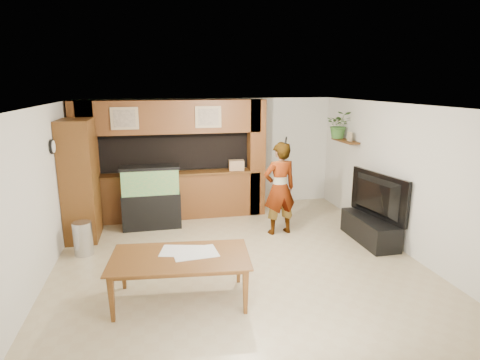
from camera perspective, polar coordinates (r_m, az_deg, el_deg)
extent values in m
plane|color=tan|center=(6.97, -0.46, -11.35)|extent=(6.50, 6.50, 0.00)
plane|color=white|center=(6.33, -0.50, 10.52)|extent=(6.50, 6.50, 0.00)
plane|color=beige|center=(9.67, -4.33, 3.79)|extent=(6.00, 0.00, 6.00)
plane|color=beige|center=(6.64, -26.78, -2.19)|extent=(0.00, 6.50, 6.50)
plane|color=beige|center=(7.69, 22.00, 0.28)|extent=(0.00, 6.50, 6.50)
cube|color=brown|center=(8.99, -9.24, -2.34)|extent=(3.80, 0.35, 1.00)
cube|color=brown|center=(8.86, -9.37, 0.90)|extent=(3.80, 0.43, 0.04)
cube|color=brown|center=(8.68, -9.68, 8.85)|extent=(3.80, 0.35, 0.70)
cube|color=brown|center=(8.91, -21.07, 2.08)|extent=(0.50, 0.35, 2.60)
cube|color=brown|center=(9.07, 2.33, 3.17)|extent=(0.35, 0.35, 2.60)
cube|color=black|center=(9.32, -9.64, 4.20)|extent=(4.20, 0.45, 0.85)
cube|color=tan|center=(8.50, -16.10, 8.41)|extent=(0.55, 0.03, 0.45)
cube|color=tan|center=(8.48, -16.11, 8.40)|extent=(0.43, 0.01, 0.35)
cube|color=tan|center=(8.55, -4.54, 8.92)|extent=(0.55, 0.03, 0.45)
cube|color=tan|center=(8.53, -4.52, 8.92)|extent=(0.43, 0.01, 0.35)
cylinder|color=black|center=(7.47, -25.17, 4.31)|extent=(0.04, 0.25, 0.25)
cylinder|color=white|center=(7.46, -24.99, 4.32)|extent=(0.01, 0.21, 0.21)
cube|color=brown|center=(9.20, 14.73, 5.41)|extent=(0.25, 0.90, 0.04)
cube|color=brown|center=(8.18, -21.81, -0.04)|extent=(0.57, 0.94, 2.30)
cylinder|color=#B2B2B7|center=(7.59, -21.43, -7.75)|extent=(0.33, 0.33, 0.60)
cube|color=black|center=(8.54, -12.43, -4.25)|extent=(1.18, 0.44, 0.74)
cube|color=#2F7742|center=(8.37, -12.64, -0.17)|extent=(1.13, 0.41, 0.51)
cube|color=black|center=(8.31, -12.75, 1.74)|extent=(1.18, 0.44, 0.06)
cube|color=black|center=(8.07, 17.95, -6.70)|extent=(0.51, 1.39, 0.46)
imported|color=black|center=(7.87, 18.29, -2.21)|extent=(0.46, 1.48, 0.85)
cube|color=tan|center=(9.01, 15.33, 5.96)|extent=(0.04, 0.15, 0.19)
imported|color=#335F26|center=(9.40, 13.94, 7.63)|extent=(0.70, 0.67, 0.62)
imported|color=#A97D5C|center=(7.91, 5.65, -1.21)|extent=(0.73, 0.54, 1.85)
cylinder|color=black|center=(7.59, 6.55, 5.59)|extent=(0.04, 0.10, 0.16)
imported|color=brown|center=(5.69, -8.43, -13.84)|extent=(1.97, 1.22, 0.66)
cube|color=silver|center=(5.74, -8.37, -9.93)|extent=(0.64, 0.52, 0.01)
cube|color=silver|center=(5.65, -6.39, -10.24)|extent=(0.64, 0.49, 0.01)
cube|color=#A67E5A|center=(9.00, -0.52, 2.13)|extent=(0.35, 0.25, 0.22)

